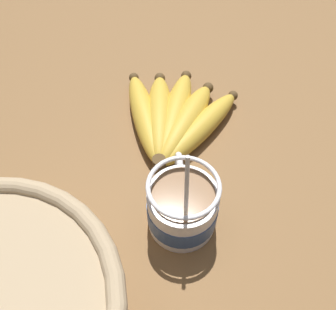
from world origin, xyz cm
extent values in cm
cube|color=brown|center=(0.00, 0.00, 1.95)|extent=(116.50, 116.50, 3.90)
cylinder|color=silver|center=(-7.10, 2.04, 7.55)|extent=(9.23, 9.23, 7.30)
cylinder|color=navy|center=(-7.10, 2.04, 7.14)|extent=(9.43, 9.43, 3.24)
torus|color=silver|center=(-1.59, 2.04, 8.53)|extent=(5.34, 0.90, 5.34)
cylinder|color=#846042|center=(-7.10, 2.04, 11.30)|extent=(8.03, 8.03, 0.40)
torus|color=silver|center=(-7.10, 2.04, 13.15)|extent=(9.23, 9.23, 0.60)
cylinder|color=silver|center=(-10.09, 2.04, 13.27)|extent=(3.25, 0.50, 15.83)
ellipsoid|color=silver|center=(-8.71, 2.04, 5.40)|extent=(3.00, 2.00, 0.80)
cylinder|color=#4C381E|center=(0.78, 4.77, 6.82)|extent=(2.00, 2.00, 3.00)
ellipsoid|color=gold|center=(8.60, -2.34, 5.80)|extent=(16.70, 15.68, 3.80)
sphere|color=#4C381E|center=(15.67, -8.78, 5.80)|extent=(1.71, 1.71, 1.71)
ellipsoid|color=gold|center=(9.64, -0.18, 6.04)|extent=(18.05, 12.66, 4.28)
sphere|color=#4C381E|center=(17.62, -4.64, 6.04)|extent=(1.92, 1.92, 1.92)
ellipsoid|color=gold|center=(11.41, 1.70, 5.99)|extent=(20.49, 9.59, 4.17)
sphere|color=#4C381E|center=(21.08, -1.09, 5.99)|extent=(1.88, 1.88, 1.88)
ellipsoid|color=gold|center=(11.23, 4.22, 6.04)|extent=(19.12, 5.26, 4.27)
sphere|color=#4C381E|center=(20.68, 3.72, 6.04)|extent=(1.92, 1.92, 1.92)
ellipsoid|color=gold|center=(11.54, 6.68, 5.87)|extent=(20.23, 7.35, 3.93)
sphere|color=#4C381E|center=(21.31, 8.41, 5.87)|extent=(1.77, 1.77, 1.77)
camera|label=1|loc=(-31.32, 5.41, 51.09)|focal=40.00mm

